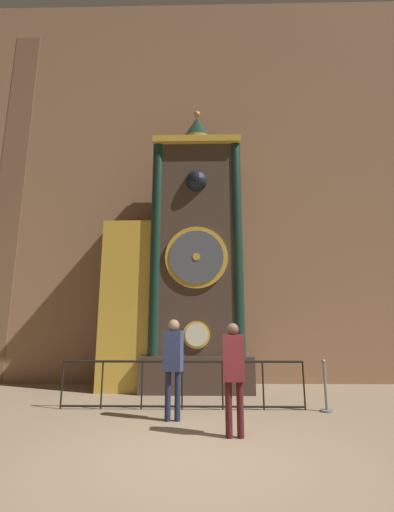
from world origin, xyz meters
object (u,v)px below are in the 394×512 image
object	(u,v)px
clock_tower	(183,266)
stanchion_post	(326,394)
visitor_far	(234,367)
visitor_near	(173,358)

from	to	relation	value
clock_tower	stanchion_post	world-z (taller)	clock_tower
visitor_far	clock_tower	bearing A→B (deg)	107.31
stanchion_post	visitor_near	bearing A→B (deg)	-165.58
visitor_near	clock_tower	bearing A→B (deg)	103.08
clock_tower	visitor_far	distance (m)	4.91
stanchion_post	visitor_far	bearing A→B (deg)	-139.18
visitor_near	stanchion_post	xyz separation A→B (m)	(3.10, 0.80, -0.78)
clock_tower	visitor_near	bearing A→B (deg)	-89.47
visitor_near	visitor_far	bearing A→B (deg)	-29.64
visitor_far	stanchion_post	size ratio (longest dim) A/B	1.70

